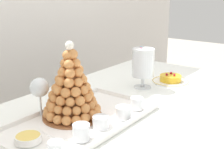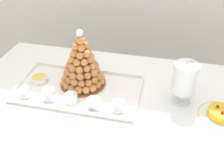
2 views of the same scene
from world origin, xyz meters
The scene contains 12 objects.
buffet_table centered at (0.00, 0.00, 0.65)m, with size 1.66×0.97×0.76m.
serving_tray centered at (-0.25, 0.06, 0.76)m, with size 0.63×0.35×0.02m.
croquembouche centered at (-0.24, 0.11, 0.88)m, with size 0.24×0.24×0.31m.
dessert_cup_left centered at (-0.48, -0.06, 0.79)m, with size 0.05×0.05×0.05m.
dessert_cup_mid_left centered at (-0.36, -0.05, 0.79)m, with size 0.06×0.06×0.06m.
dessert_cup_centre centered at (-0.25, -0.05, 0.78)m, with size 0.06×0.06×0.05m.
dessert_cup_mid_right centered at (-0.13, -0.07, 0.79)m, with size 0.06×0.06×0.05m.
dessert_cup_right centered at (-0.02, -0.06, 0.79)m, with size 0.05×0.05×0.05m.
creme_brulee_ramekin centered at (-0.48, 0.08, 0.78)m, with size 0.09×0.09×0.02m.
macaron_goblet centered at (0.27, 0.08, 0.89)m, with size 0.11×0.11×0.22m.
fruit_tart_plate centered at (0.44, 0.01, 0.77)m, with size 0.21×0.21×0.05m.
wine_glass centered at (-0.30, 0.22, 0.88)m, with size 0.08×0.08×0.17m.
Camera 2 is at (0.17, -0.97, 1.58)m, focal length 42.54 mm.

